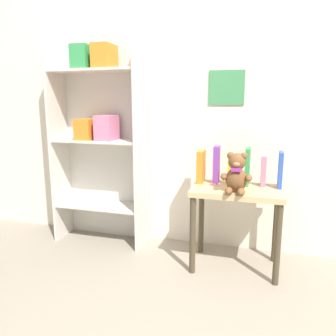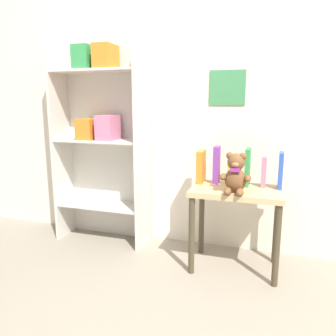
{
  "view_description": "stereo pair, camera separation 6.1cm",
  "coord_description": "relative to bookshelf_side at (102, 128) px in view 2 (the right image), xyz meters",
  "views": [
    {
      "loc": [
        0.36,
        -1.21,
        1.12
      ],
      "look_at": [
        -0.27,
        0.98,
        0.66
      ],
      "focal_mm": 35.0,
      "sensor_mm": 36.0,
      "label": 1
    },
    {
      "loc": [
        0.42,
        -1.2,
        1.12
      ],
      "look_at": [
        -0.27,
        0.98,
        0.66
      ],
      "focal_mm": 35.0,
      "sensor_mm": 36.0,
      "label": 2
    }
  ],
  "objects": [
    {
      "name": "wall_back",
      "position": [
        0.87,
        0.15,
        0.33
      ],
      "size": [
        4.8,
        0.07,
        2.5
      ],
      "color": "silver",
      "rests_on": "ground_plane"
    },
    {
      "name": "bookshelf_side",
      "position": [
        0.0,
        0.0,
        0.0
      ],
      "size": [
        0.73,
        0.28,
        1.65
      ],
      "color": "beige",
      "rests_on": "ground_plane"
    },
    {
      "name": "display_table",
      "position": [
        1.09,
        -0.2,
        -0.46
      ],
      "size": [
        0.59,
        0.38,
        0.56
      ],
      "color": "tan",
      "rests_on": "ground_plane"
    },
    {
      "name": "teddy_bear",
      "position": [
        1.09,
        -0.31,
        -0.24
      ],
      "size": [
        0.19,
        0.18,
        0.25
      ],
      "color": "brown",
      "rests_on": "display_table"
    },
    {
      "name": "book_standing_orange",
      "position": [
        0.83,
        -0.1,
        -0.25
      ],
      "size": [
        0.05,
        0.15,
        0.23
      ],
      "primitive_type": "cube",
      "rotation": [
        0.0,
        0.0,
        0.02
      ],
      "color": "orange",
      "rests_on": "display_table"
    },
    {
      "name": "book_standing_purple",
      "position": [
        0.93,
        -0.08,
        -0.23
      ],
      "size": [
        0.04,
        0.11,
        0.26
      ],
      "primitive_type": "cube",
      "rotation": [
        0.0,
        0.0,
        0.02
      ],
      "color": "purple",
      "rests_on": "display_table"
    },
    {
      "name": "book_standing_yellow",
      "position": [
        1.04,
        -0.1,
        -0.26
      ],
      "size": [
        0.04,
        0.13,
        0.2
      ],
      "primitive_type": "cube",
      "rotation": [
        0.0,
        0.0,
        0.0
      ],
      "color": "gold",
      "rests_on": "display_table"
    },
    {
      "name": "book_standing_green",
      "position": [
        1.14,
        -0.09,
        -0.23
      ],
      "size": [
        0.03,
        0.15,
        0.26
      ],
      "primitive_type": "cube",
      "rotation": [
        0.0,
        0.0,
        -0.02
      ],
      "color": "#33934C",
      "rests_on": "display_table"
    },
    {
      "name": "book_standing_pink",
      "position": [
        1.25,
        -0.08,
        -0.26
      ],
      "size": [
        0.03,
        0.11,
        0.21
      ],
      "primitive_type": "cube",
      "rotation": [
        0.0,
        0.0,
        0.03
      ],
      "color": "#D17093",
      "rests_on": "display_table"
    },
    {
      "name": "book_standing_blue",
      "position": [
        1.36,
        -0.11,
        -0.24
      ],
      "size": [
        0.03,
        0.12,
        0.24
      ],
      "primitive_type": "cube",
      "rotation": [
        0.0,
        0.0,
        -0.01
      ],
      "color": "#2D51B7",
      "rests_on": "display_table"
    }
  ]
}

